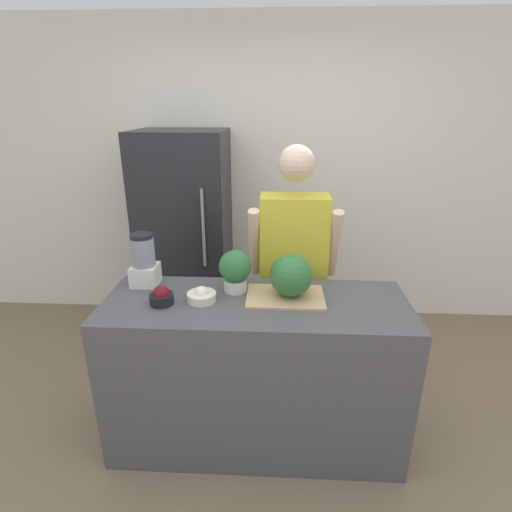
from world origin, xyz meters
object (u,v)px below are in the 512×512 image
object	(u,v)px
refrigerator	(186,236)
bowl_cherries	(161,297)
person	(293,273)
blender	(144,261)
bowl_cream	(202,296)
potted_plant	(235,270)
watermelon	(291,275)

from	to	relation	value
refrigerator	bowl_cherries	distance (m)	1.33
person	blender	bearing A→B (deg)	-159.72
blender	refrigerator	bearing A→B (deg)	90.24
refrigerator	blender	xyz separation A→B (m)	(0.00, -1.08, 0.20)
person	bowl_cream	world-z (taller)	person
refrigerator	person	distance (m)	1.16
potted_plant	person	bearing A→B (deg)	48.45
watermelon	bowl_cream	bearing A→B (deg)	-171.74
bowl_cherries	potted_plant	bearing A→B (deg)	25.27
refrigerator	person	world-z (taller)	refrigerator
potted_plant	watermelon	bearing A→B (deg)	-11.73
watermelon	potted_plant	bearing A→B (deg)	168.27
potted_plant	refrigerator	bearing A→B (deg)	115.26
bowl_cherries	blender	distance (m)	0.30
watermelon	potted_plant	xyz separation A→B (m)	(-0.31, 0.06, 0.00)
person	bowl_cream	size ratio (longest dim) A/B	10.80
bowl_cream	refrigerator	bearing A→B (deg)	106.16
bowl_cherries	blender	world-z (taller)	blender
refrigerator	bowl_cream	xyz separation A→B (m)	(0.37, -1.27, 0.08)
person	watermelon	xyz separation A→B (m)	(-0.03, -0.45, 0.18)
refrigerator	bowl_cherries	size ratio (longest dim) A/B	13.60
watermelon	bowl_cream	xyz separation A→B (m)	(-0.48, -0.07, -0.10)
refrigerator	bowl_cream	distance (m)	1.33
bowl_cherries	potted_plant	xyz separation A→B (m)	(0.38, 0.18, 0.09)
watermelon	potted_plant	size ratio (longest dim) A/B	0.97
refrigerator	potted_plant	xyz separation A→B (m)	(0.54, -1.14, 0.19)
refrigerator	blender	distance (m)	1.10
refrigerator	bowl_cream	size ratio (longest dim) A/B	11.03
person	bowl_cherries	bearing A→B (deg)	-141.93
blender	bowl_cream	bearing A→B (deg)	-27.87
watermelon	blender	size ratio (longest dim) A/B	0.75
watermelon	bowl_cherries	size ratio (longest dim) A/B	1.84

